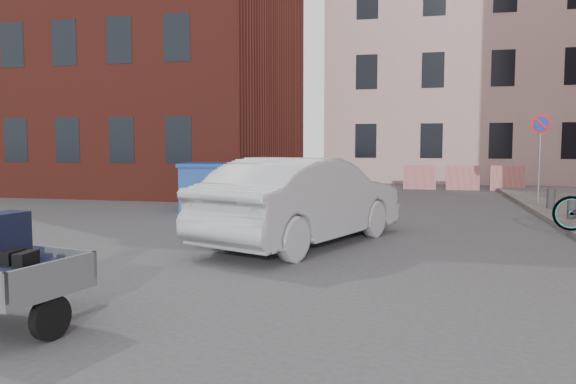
# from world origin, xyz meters

# --- Properties ---
(ground) EXTENTS (120.00, 120.00, 0.00)m
(ground) POSITION_xyz_m (0.00, 0.00, 0.00)
(ground) COLOR #38383A
(ground) RESTS_ON ground
(building_brick) EXTENTS (12.00, 10.00, 14.00)m
(building_brick) POSITION_xyz_m (-9.00, 13.00, 7.00)
(building_brick) COLOR #591E16
(building_brick) RESTS_ON ground
(building_pink) EXTENTS (16.00, 8.00, 14.00)m
(building_pink) POSITION_xyz_m (6.00, 22.00, 7.00)
(building_pink) COLOR #CEA39E
(building_pink) RESTS_ON ground
(far_building) EXTENTS (6.00, 6.00, 8.00)m
(far_building) POSITION_xyz_m (-20.00, 22.00, 4.00)
(far_building) COLOR maroon
(far_building) RESTS_ON ground
(no_parking_sign) EXTENTS (0.60, 0.09, 2.65)m
(no_parking_sign) POSITION_xyz_m (6.00, 9.48, 2.01)
(no_parking_sign) COLOR gray
(no_parking_sign) RESTS_ON sidewalk
(barriers) EXTENTS (4.70, 0.18, 1.00)m
(barriers) POSITION_xyz_m (4.20, 15.00, 0.50)
(barriers) COLOR red
(barriers) RESTS_ON ground
(dumpster) EXTENTS (3.44, 2.21, 1.34)m
(dumpster) POSITION_xyz_m (-2.51, 6.50, 0.67)
(dumpster) COLOR #2148A1
(dumpster) RESTS_ON ground
(silver_car) EXTENTS (3.40, 5.24, 1.63)m
(silver_car) POSITION_xyz_m (0.40, 1.63, 0.82)
(silver_car) COLOR #A3A5AA
(silver_car) RESTS_ON ground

